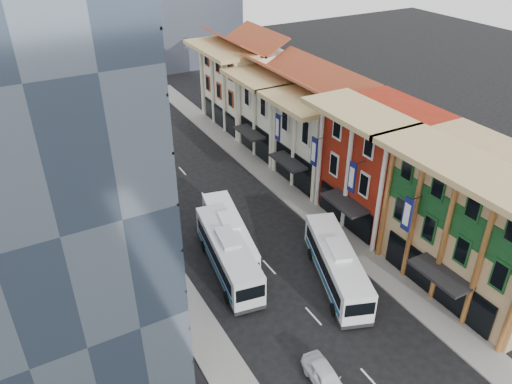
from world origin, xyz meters
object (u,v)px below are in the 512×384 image
office_tower (23,138)px  bus_left_far (229,235)px  bus_left_near (228,253)px  bus_right (337,265)px  sedan_left (325,377)px  shophouse_tan (481,225)px

office_tower → bus_left_far: bearing=-0.5°
bus_left_near → bus_left_far: 2.80m
bus_left_near → bus_right: bus_left_near is taller
bus_right → sedan_left: (-7.07, -8.27, -1.12)m
shophouse_tan → bus_left_near: shophouse_tan is taller
shophouse_tan → bus_left_near: 21.21m
bus_left_near → shophouse_tan: bearing=-24.3°
bus_left_far → bus_right: bus_right is taller
office_tower → bus_left_near: office_tower is taller
sedan_left → bus_left_far: bearing=91.9°
bus_right → sedan_left: bearing=-110.7°
bus_right → sedan_left: bus_right is taller
office_tower → sedan_left: size_ratio=6.81×
office_tower → bus_right: size_ratio=2.58×
office_tower → bus_left_near: (13.59, -2.60, -13.10)m
office_tower → bus_right: bearing=-22.0°
office_tower → bus_left_far: 19.90m
bus_right → office_tower: bearing=177.8°
shophouse_tan → bus_left_far: (-16.08, 13.87, -4.17)m
bus_left_far → bus_right: bearing=-42.0°
bus_left_near → bus_left_far: size_ratio=1.04×
sedan_left → bus_right: bearing=54.7°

